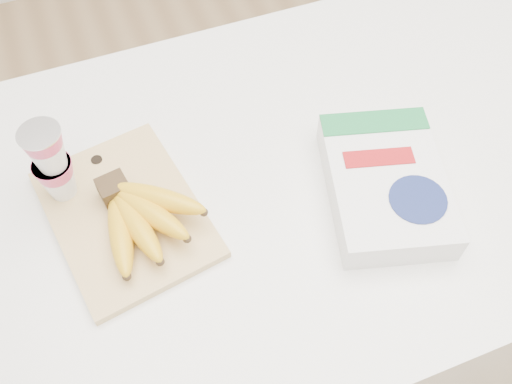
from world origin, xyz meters
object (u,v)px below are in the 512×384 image
(cutting_board, at_px, (126,214))
(cereal_box, at_px, (386,184))
(table, at_px, (297,275))
(bananas, at_px, (140,215))
(yogurt_stack, at_px, (51,162))

(cutting_board, height_order, cereal_box, cereal_box)
(table, xyz_separation_m, cereal_box, (0.09, -0.11, 0.49))
(cutting_board, distance_m, bananas, 0.05)
(bananas, relative_size, cereal_box, 0.62)
(table, height_order, yogurt_stack, yogurt_stack)
(cereal_box, bearing_deg, bananas, -175.77)
(cutting_board, height_order, yogurt_stack, yogurt_stack)
(bananas, bearing_deg, cereal_box, -11.29)
(table, height_order, cereal_box, cereal_box)
(yogurt_stack, relative_size, cereal_box, 0.49)
(bananas, relative_size, yogurt_stack, 1.26)
(bananas, height_order, yogurt_stack, yogurt_stack)
(table, relative_size, bananas, 6.27)
(yogurt_stack, bearing_deg, cereal_box, -20.52)
(cutting_board, xyz_separation_m, yogurt_stack, (-0.08, 0.08, 0.09))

